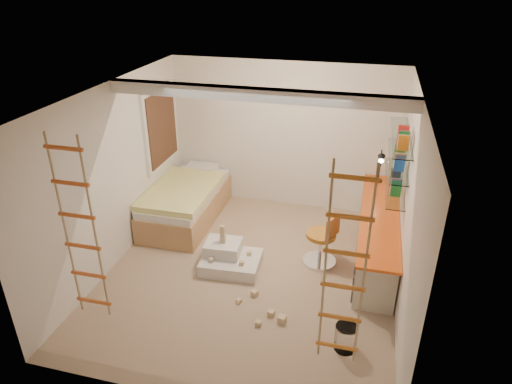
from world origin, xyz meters
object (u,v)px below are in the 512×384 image
(bed, at_px, (186,202))
(play_platform, at_px, (229,258))
(swivel_chair, at_px, (322,246))
(desk, at_px, (377,233))

(bed, relative_size, play_platform, 2.28)
(swivel_chair, bearing_deg, bed, 162.74)
(desk, bearing_deg, bed, 173.51)
(desk, height_order, play_platform, desk)
(bed, xyz_separation_m, swivel_chair, (2.43, -0.75, -0.02))
(bed, xyz_separation_m, play_platform, (1.14, -1.17, -0.18))
(desk, xyz_separation_m, swivel_chair, (-0.77, -0.39, -0.10))
(swivel_chair, height_order, play_platform, swivel_chair)
(desk, bearing_deg, swivel_chair, -153.00)
(bed, distance_m, play_platform, 1.64)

